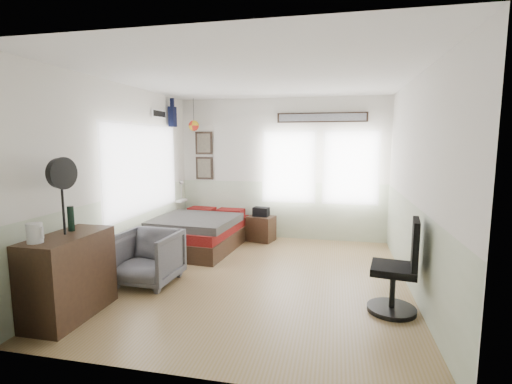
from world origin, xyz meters
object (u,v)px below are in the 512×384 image
armchair (148,258)px  task_chair (399,275)px  bed (200,232)px  dresser (69,276)px  nightstand (261,228)px

armchair → task_chair: (3.12, -0.21, 0.08)m
bed → armchair: 1.73m
bed → task_chair: 3.60m
dresser → armchair: 1.10m
armchair → nightstand: armchair is taller
bed → nightstand: 1.20m
bed → nightstand: size_ratio=4.06×
armchair → task_chair: bearing=-0.4°
nightstand → task_chair: task_chair is taller
armchair → nightstand: (1.05, 2.42, -0.11)m
armchair → nightstand: 2.64m
bed → dresser: 2.79m
dresser → task_chair: task_chair is taller
bed → armchair: size_ratio=2.49×
armchair → task_chair: task_chair is taller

